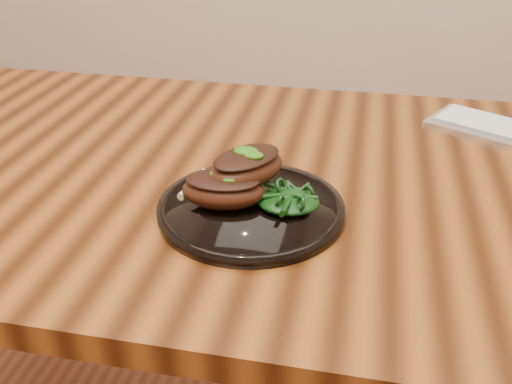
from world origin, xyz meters
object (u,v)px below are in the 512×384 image
(desk, at_px, (282,216))
(lamb_chop_front, at_px, (222,189))
(plate, at_px, (251,208))
(greens_heap, at_px, (288,197))

(desk, height_order, lamb_chop_front, lamb_chop_front)
(plate, height_order, lamb_chop_front, lamb_chop_front)
(desk, xyz_separation_m, plate, (-0.02, -0.13, 0.09))
(lamb_chop_front, bearing_deg, greens_heap, 8.77)
(desk, relative_size, plate, 6.15)
(lamb_chop_front, bearing_deg, desk, 66.35)
(desk, xyz_separation_m, lamb_chop_front, (-0.06, -0.14, 0.12))
(greens_heap, bearing_deg, plate, -174.81)
(plate, bearing_deg, greens_heap, 5.19)
(lamb_chop_front, xyz_separation_m, greens_heap, (0.09, 0.01, -0.01))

